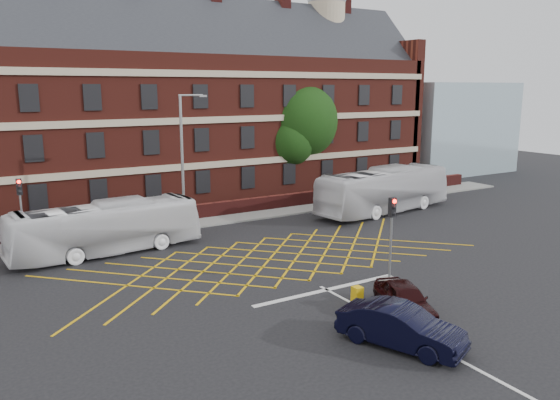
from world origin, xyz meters
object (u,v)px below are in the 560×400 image
street_lamp (184,189)px  traffic_light_far (22,221)px  deciduous_tree (298,126)px  traffic_light_near (391,248)px  bus_right (384,190)px  utility_cabinet (357,296)px  direction_signs (1,231)px  car_navy (401,327)px  car_maroon (405,299)px  bus_left (106,228)px

street_lamp → traffic_light_far: bearing=166.9°
deciduous_tree → traffic_light_near: (-8.84, -22.10, -4.29)m
bus_right → traffic_light_far: traffic_light_far is taller
street_lamp → utility_cabinet: 15.11m
bus_right → utility_cabinet: bus_right is taller
traffic_light_far → direction_signs: (-1.19, -0.35, -0.39)m
car_navy → car_maroon: size_ratio=1.18×
bus_left → utility_cabinet: (7.50, -13.63, -1.07)m
deciduous_tree → bus_left: bearing=-153.0°
car_maroon → street_lamp: size_ratio=0.44×
traffic_light_near → utility_cabinet: traffic_light_near is taller
deciduous_tree → direction_signs: size_ratio=4.59×
car_navy → car_maroon: 3.03m
traffic_light_near → street_lamp: (-5.50, 13.18, 1.36)m
bus_left → traffic_light_far: bearing=46.7°
car_navy → traffic_light_near: traffic_light_near is taller
traffic_light_near → direction_signs: 21.91m
car_navy → utility_cabinet: car_navy is taller
car_maroon → street_lamp: bearing=121.6°
direction_signs → deciduous_tree: bearing=16.0°
car_maroon → utility_cabinet: size_ratio=4.55×
bus_left → traffic_light_near: size_ratio=2.54×
deciduous_tree → bus_right: bearing=-82.0°
traffic_light_near → street_lamp: size_ratio=0.47×
bus_right → deciduous_tree: deciduous_tree is taller
car_maroon → bus_left: bearing=139.2°
traffic_light_near → traffic_light_far: 21.31m
bus_left → deciduous_tree: (19.60, 9.99, 4.54)m
deciduous_tree → traffic_light_near: bearing=-111.8°
traffic_light_near → utility_cabinet: 3.83m
deciduous_tree → street_lamp: 17.14m
bus_right → car_navy: 22.70m
car_navy → traffic_light_near: bearing=27.8°
street_lamp → direction_signs: street_lamp is taller
bus_left → deciduous_tree: size_ratio=1.08×
bus_left → utility_cabinet: size_ratio=12.30×
bus_left → car_maroon: size_ratio=2.70×
deciduous_tree → traffic_light_far: (-23.63, -6.76, -4.29)m
deciduous_tree → direction_signs: (-24.82, -7.11, -4.67)m
car_navy → direction_signs: direction_signs is taller
car_navy → utility_cabinet: (1.06, 3.85, -0.34)m
car_maroon → direction_signs: (-13.85, 18.27, 0.69)m
car_maroon → traffic_light_far: bearing=144.2°
car_maroon → car_navy: bearing=-116.5°
deciduous_tree → traffic_light_near: size_ratio=2.36×
bus_right → car_navy: (-14.58, -17.38, -0.94)m
bus_right → traffic_light_near: traffic_light_near is taller
utility_cabinet → bus_left: bearing=118.8°
bus_right → deciduous_tree: 11.07m
bus_right → car_maroon: 19.71m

